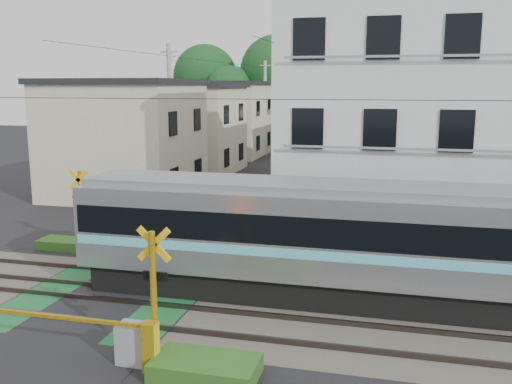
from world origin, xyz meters
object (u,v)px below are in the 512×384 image
(crossing_signal_far, at_px, (94,234))
(apartment_block, at_px, (416,119))
(crossing_signal_near, at_px, (136,334))
(pedestrian, at_px, (320,148))

(crossing_signal_far, xyz_separation_m, apartment_block, (11.09, 5.84, 3.94))
(crossing_signal_near, distance_m, crossing_signal_far, 8.95)
(apartment_block, bearing_deg, pedestrian, 106.37)
(crossing_signal_near, bearing_deg, crossing_signal_far, 125.29)
(apartment_block, height_order, pedestrian, apartment_block)
(crossing_signal_near, xyz_separation_m, apartment_block, (5.91, 13.15, 3.94))
(crossing_signal_near, height_order, apartment_block, apartment_block)
(pedestrian, bearing_deg, crossing_signal_far, 69.52)
(crossing_signal_near, height_order, crossing_signal_far, same)
(crossing_signal_far, height_order, pedestrian, crossing_signal_far)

